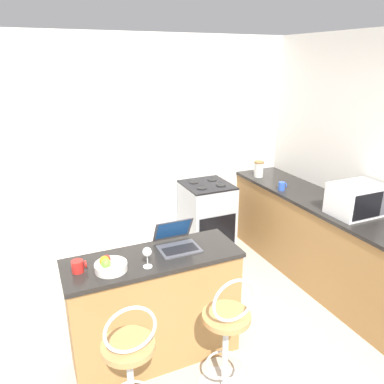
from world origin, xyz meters
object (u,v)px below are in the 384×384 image
(laptop, at_px, (177,240))
(mug_blue, at_px, (282,186))
(storage_jar, at_px, (259,169))
(fruit_bowl, at_px, (110,266))
(mug_red, at_px, (78,266))
(wine_glass_tall, at_px, (147,253))
(bar_stool_far, at_px, (227,339))
(bar_stool_near, at_px, (131,371))
(stove_range, at_px, (207,220))
(microwave, at_px, (356,199))

(laptop, bearing_deg, mug_blue, 26.03)
(storage_jar, distance_m, fruit_bowl, 2.63)
(mug_red, relative_size, wine_glass_tall, 0.67)
(bar_stool_far, relative_size, laptop, 3.19)
(bar_stool_near, bearing_deg, laptop, 47.69)
(bar_stool_near, relative_size, mug_red, 9.75)
(wine_glass_tall, bearing_deg, storage_jar, 38.19)
(stove_range, distance_m, storage_jar, 0.91)
(mug_red, bearing_deg, bar_stool_near, -70.42)
(bar_stool_near, xyz_separation_m, wine_glass_tall, (0.26, 0.42, 0.57))
(microwave, bearing_deg, stove_range, 122.62)
(bar_stool_near, bearing_deg, mug_red, 109.58)
(fruit_bowl, distance_m, mug_blue, 2.33)
(microwave, height_order, stove_range, microwave)
(mug_red, height_order, fruit_bowl, fruit_bowl)
(storage_jar, bearing_deg, fruit_bowl, -146.33)
(laptop, distance_m, mug_blue, 1.77)
(bar_stool_near, xyz_separation_m, bar_stool_far, (0.69, 0.00, 0.00))
(laptop, height_order, mug_red, laptop)
(laptop, height_order, mug_blue, laptop)
(microwave, distance_m, fruit_bowl, 2.36)
(bar_stool_far, xyz_separation_m, laptop, (-0.13, 0.62, 0.51))
(fruit_bowl, bearing_deg, storage_jar, 33.67)
(laptop, bearing_deg, bar_stool_near, -132.31)
(microwave, relative_size, storage_jar, 2.38)
(fruit_bowl, xyz_separation_m, wine_glass_tall, (0.26, -0.06, 0.07))
(fruit_bowl, bearing_deg, stove_range, 44.65)
(mug_red, relative_size, storage_jar, 0.52)
(storage_jar, bearing_deg, bar_stool_far, -127.82)
(microwave, xyz_separation_m, storage_jar, (-0.17, 1.40, -0.05))
(microwave, height_order, fruit_bowl, microwave)
(bar_stool_near, relative_size, storage_jar, 5.04)
(microwave, bearing_deg, bar_stool_far, -161.95)
(storage_jar, xyz_separation_m, mug_blue, (-0.05, -0.54, -0.05))
(storage_jar, bearing_deg, mug_blue, -94.78)
(bar_stool_far, distance_m, microwave, 1.86)
(bar_stool_near, relative_size, fruit_bowl, 4.38)
(mug_red, bearing_deg, bar_stool_far, -31.86)
(bar_stool_far, bearing_deg, fruit_bowl, 144.90)
(laptop, height_order, wine_glass_tall, laptop)
(mug_blue, bearing_deg, fruit_bowl, -156.86)
(bar_stool_far, xyz_separation_m, mug_red, (-0.89, 0.55, 0.50))
(bar_stool_far, bearing_deg, laptop, 101.40)
(storage_jar, bearing_deg, wine_glass_tall, -141.81)
(bar_stool_near, xyz_separation_m, mug_blue, (2.15, 1.40, 0.51))
(microwave, xyz_separation_m, mug_blue, (-0.21, 0.85, -0.10))
(bar_stool_near, height_order, stove_range, bar_stool_near)
(bar_stool_near, relative_size, wine_glass_tall, 6.51)
(mug_red, distance_m, storage_jar, 2.77)
(stove_range, distance_m, mug_blue, 1.00)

